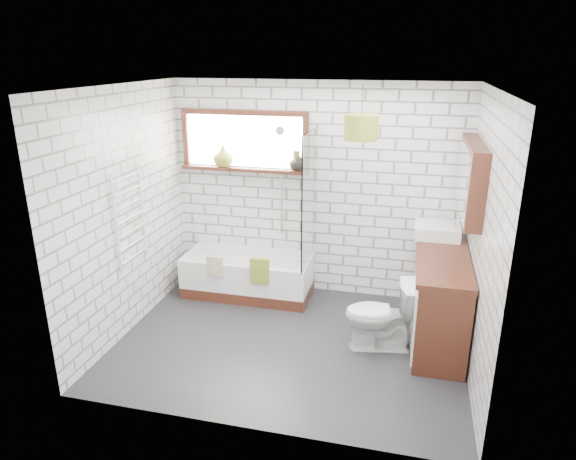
% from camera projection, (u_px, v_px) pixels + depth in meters
% --- Properties ---
extents(floor, '(3.40, 2.60, 0.01)m').
position_uv_depth(floor, '(289.00, 343.00, 5.20)').
color(floor, black).
rests_on(floor, ground).
extents(ceiling, '(3.40, 2.60, 0.01)m').
position_uv_depth(ceiling, '(290.00, 86.00, 4.38)').
color(ceiling, white).
rests_on(ceiling, ground).
extents(wall_back, '(3.40, 0.01, 2.50)m').
position_uv_depth(wall_back, '(316.00, 191.00, 5.99)').
color(wall_back, white).
rests_on(wall_back, ground).
extents(wall_front, '(3.40, 0.01, 2.50)m').
position_uv_depth(wall_front, '(246.00, 283.00, 3.59)').
color(wall_front, white).
rests_on(wall_front, ground).
extents(wall_left, '(0.01, 2.60, 2.50)m').
position_uv_depth(wall_left, '(125.00, 213.00, 5.17)').
color(wall_left, white).
rests_on(wall_left, ground).
extents(wall_right, '(0.01, 2.60, 2.50)m').
position_uv_depth(wall_right, '(482.00, 240.00, 4.41)').
color(wall_right, white).
rests_on(wall_right, ground).
extents(window, '(1.52, 0.16, 0.68)m').
position_uv_depth(window, '(244.00, 142.00, 5.96)').
color(window, '#33150E').
rests_on(window, wall_back).
extents(towel_radiator, '(0.06, 0.52, 1.00)m').
position_uv_depth(towel_radiator, '(130.00, 218.00, 5.18)').
color(towel_radiator, white).
rests_on(towel_radiator, wall_left).
extents(mirror_cabinet, '(0.16, 1.20, 0.70)m').
position_uv_depth(mirror_cabinet, '(471.00, 179.00, 4.84)').
color(mirror_cabinet, '#33150E').
rests_on(mirror_cabinet, wall_right).
extents(shower_riser, '(0.02, 0.02, 1.30)m').
position_uv_depth(shower_riser, '(282.00, 181.00, 6.00)').
color(shower_riser, silver).
rests_on(shower_riser, wall_back).
extents(bathtub, '(1.50, 0.66, 0.49)m').
position_uv_depth(bathtub, '(248.00, 275.00, 6.17)').
color(bathtub, white).
rests_on(bathtub, floor).
extents(shower_screen, '(0.02, 0.72, 1.50)m').
position_uv_depth(shower_screen, '(309.00, 199.00, 5.68)').
color(shower_screen, white).
rests_on(shower_screen, bathtub).
extents(towel_green, '(0.22, 0.06, 0.29)m').
position_uv_depth(towel_green, '(260.00, 271.00, 5.74)').
color(towel_green, olive).
rests_on(towel_green, bathtub).
extents(towel_beige, '(0.18, 0.05, 0.24)m').
position_uv_depth(towel_beige, '(215.00, 266.00, 5.86)').
color(towel_beige, tan).
rests_on(towel_beige, bathtub).
extents(vanity, '(0.51, 1.59, 0.91)m').
position_uv_depth(vanity, '(440.00, 296.00, 5.18)').
color(vanity, '#33150E').
rests_on(vanity, floor).
extents(basin, '(0.47, 0.41, 0.14)m').
position_uv_depth(basin, '(437.00, 231.00, 5.48)').
color(basin, white).
rests_on(basin, vanity).
extents(tap, '(0.03, 0.03, 0.16)m').
position_uv_depth(tap, '(453.00, 226.00, 5.43)').
color(tap, silver).
rests_on(tap, vanity).
extents(toilet, '(0.52, 0.76, 0.71)m').
position_uv_depth(toilet, '(381.00, 315.00, 5.00)').
color(toilet, white).
rests_on(toilet, floor).
extents(vase_olive, '(0.30, 0.30, 0.24)m').
position_uv_depth(vase_olive, '(223.00, 158.00, 6.05)').
color(vase_olive, olive).
rests_on(vase_olive, window).
extents(vase_dark, '(0.23, 0.23, 0.20)m').
position_uv_depth(vase_dark, '(298.00, 163.00, 5.85)').
color(vase_dark, black).
rests_on(vase_dark, window).
extents(bottle, '(0.08, 0.08, 0.23)m').
position_uv_depth(bottle, '(296.00, 162.00, 5.85)').
color(bottle, olive).
rests_on(bottle, window).
extents(pendant, '(0.33, 0.33, 0.24)m').
position_uv_depth(pendant, '(361.00, 127.00, 4.91)').
color(pendant, olive).
rests_on(pendant, ceiling).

